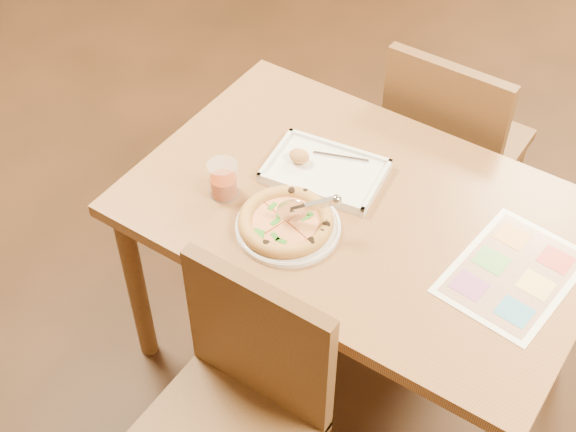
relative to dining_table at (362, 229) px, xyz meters
The scene contains 10 objects.
room 0.72m from the dining_table, ahead, with size 7.00×7.00×7.00m.
dining_table is the anchor object (origin of this frame).
chair_near 0.61m from the dining_table, 90.00° to the right, with size 0.42×0.42×0.47m.
chair_far 0.61m from the dining_table, 90.00° to the left, with size 0.42×0.42×0.47m.
plate 0.25m from the dining_table, 125.77° to the right, with size 0.29×0.29×0.02m, color silver.
pizza 0.26m from the dining_table, 126.24° to the right, with size 0.26×0.26×0.04m.
pizza_cutter 0.25m from the dining_table, 119.15° to the right, with size 0.14×0.10×0.09m.
appetizer_tray 0.20m from the dining_table, 162.04° to the left, with size 0.36×0.28×0.06m.
glass_tumbler 0.42m from the dining_table, 154.90° to the right, with size 0.09×0.09×0.11m.
menu 0.45m from the dining_table, ahead, with size 0.28×0.39×0.01m, color white.
Camera 1 is at (0.70, -1.43, 2.32)m, focal length 50.00 mm.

